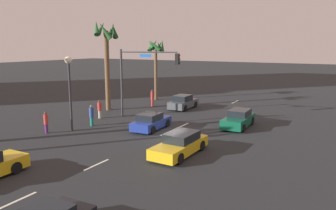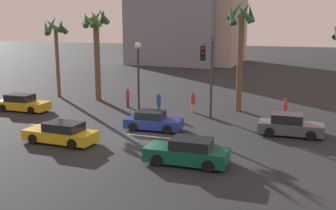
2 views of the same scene
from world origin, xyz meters
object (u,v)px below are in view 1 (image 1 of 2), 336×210
car_1 (183,102)px  palm_tree_0 (106,48)px  pedestrian_1 (46,122)px  pedestrian_3 (152,97)px  car_5 (239,119)px  traffic_signal (141,71)px  palm_tree_3 (156,52)px  pedestrian_2 (92,115)px  pedestrian_0 (100,109)px  car_3 (151,122)px  car_4 (180,144)px  streetlamp (69,79)px

car_1 → palm_tree_0: bearing=125.8°
pedestrian_1 → pedestrian_3: 13.54m
car_5 → pedestrian_1: size_ratio=2.64×
traffic_signal → palm_tree_3: size_ratio=0.85×
pedestrian_2 → car_1: bearing=-16.4°
pedestrian_3 → pedestrian_0: bearing=172.7°
car_1 → pedestrian_1: 14.76m
car_3 → pedestrian_3: (8.52, 5.36, 0.38)m
car_4 → pedestrian_3: (12.70, 10.22, 0.37)m
pedestrian_0 → car_4: bearing=-115.1°
car_3 → palm_tree_0: palm_tree_0 is taller
pedestrian_3 → streetlamp: bearing=-179.3°
car_1 → pedestrian_1: bearing=162.3°
car_1 → pedestrian_0: 9.20m
palm_tree_3 → car_1: bearing=-121.7°
car_4 → pedestrian_3: bearing=38.8°
car_1 → pedestrian_3: bearing=99.0°
car_3 → pedestrian_0: size_ratio=2.39×
streetlamp → pedestrian_2: streetlamp is taller
traffic_signal → pedestrian_2: traffic_signal is taller
car_3 → pedestrian_1: (-4.99, 6.29, 0.28)m
car_5 → pedestrian_2: size_ratio=2.51×
car_3 → pedestrian_3: bearing=32.2°
car_1 → car_5: (-4.74, -7.61, -0.01)m
traffic_signal → pedestrian_0: (-2.09, 3.19, -3.44)m
traffic_signal → pedestrian_3: size_ratio=3.38×
pedestrian_3 → palm_tree_0: 7.32m
traffic_signal → car_1: bearing=-12.5°
palm_tree_0 → pedestrian_2: bearing=-151.1°
streetlamp → palm_tree_0: bearing=20.8°
palm_tree_0 → palm_tree_3: size_ratio=1.24×
pedestrian_0 → palm_tree_3: 12.50m
car_3 → car_5: 7.24m
car_5 → pedestrian_2: 12.21m
streetlamp → car_5: bearing=-54.8°
car_3 → pedestrian_2: 5.15m
palm_tree_0 → traffic_signal: bearing=-104.5°
car_5 → streetlamp: 13.91m
pedestrian_1 → traffic_signal: bearing=-21.3°
car_4 → pedestrian_2: pedestrian_2 is taller
car_1 → palm_tree_0: 9.74m
car_3 → pedestrian_2: size_ratio=2.28×
car_3 → pedestrian_1: 8.04m
traffic_signal → car_3: bearing=-135.1°
pedestrian_1 → palm_tree_0: (9.44, 1.91, 5.49)m
streetlamp → palm_tree_0: (7.89, 2.99, 2.28)m
streetlamp → pedestrian_3: 12.34m
traffic_signal → car_5: bearing=-82.4°
streetlamp → pedestrian_0: 5.62m
pedestrian_2 → palm_tree_3: palm_tree_3 is taller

